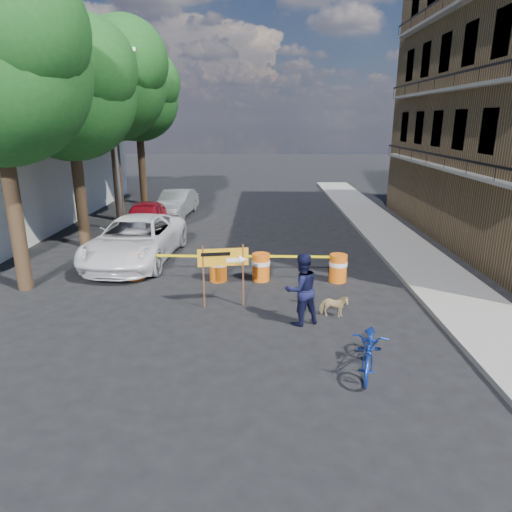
{
  "coord_description": "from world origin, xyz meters",
  "views": [
    {
      "loc": [
        0.44,
        -11.15,
        5.01
      ],
      "look_at": [
        0.32,
        1.26,
        1.3
      ],
      "focal_mm": 32.0,
      "sensor_mm": 36.0,
      "label": 1
    }
  ],
  "objects_px": {
    "barrel_far_right": "(338,267)",
    "sedan_silver": "(177,203)",
    "sedan_red": "(145,218)",
    "barrel_far_left": "(135,265)",
    "bicycle": "(372,327)",
    "suv_white": "(136,240)",
    "dog": "(334,306)",
    "detour_sign": "(229,262)",
    "barrel_mid_left": "(218,267)",
    "pedestrian": "(301,289)",
    "barrel_mid_right": "(261,266)"
  },
  "relations": [
    {
      "from": "barrel_far_left",
      "to": "dog",
      "type": "bearing_deg",
      "value": -26.15
    },
    {
      "from": "barrel_far_left",
      "to": "pedestrian",
      "type": "bearing_deg",
      "value": -33.33
    },
    {
      "from": "pedestrian",
      "to": "barrel_mid_right",
      "type": "bearing_deg",
      "value": -96.34
    },
    {
      "from": "dog",
      "to": "suv_white",
      "type": "bearing_deg",
      "value": 62.08
    },
    {
      "from": "barrel_far_right",
      "to": "sedan_silver",
      "type": "xyz_separation_m",
      "value": [
        -7.04,
        10.5,
        0.22
      ]
    },
    {
      "from": "detour_sign",
      "to": "bicycle",
      "type": "xyz_separation_m",
      "value": [
        3.11,
        -3.38,
        -0.31
      ]
    },
    {
      "from": "barrel_far_right",
      "to": "suv_white",
      "type": "height_order",
      "value": "suv_white"
    },
    {
      "from": "dog",
      "to": "sedan_red",
      "type": "height_order",
      "value": "sedan_red"
    },
    {
      "from": "detour_sign",
      "to": "barrel_mid_right",
      "type": "bearing_deg",
      "value": 58.96
    },
    {
      "from": "detour_sign",
      "to": "pedestrian",
      "type": "relative_size",
      "value": 0.95
    },
    {
      "from": "barrel_far_right",
      "to": "suv_white",
      "type": "xyz_separation_m",
      "value": [
        -7.06,
        2.16,
        0.34
      ]
    },
    {
      "from": "bicycle",
      "to": "dog",
      "type": "xyz_separation_m",
      "value": [
        -0.33,
        2.67,
        -0.68
      ]
    },
    {
      "from": "sedan_red",
      "to": "pedestrian",
      "type": "bearing_deg",
      "value": -61.95
    },
    {
      "from": "bicycle",
      "to": "dog",
      "type": "height_order",
      "value": "bicycle"
    },
    {
      "from": "barrel_mid_left",
      "to": "dog",
      "type": "bearing_deg",
      "value": -40.47
    },
    {
      "from": "bicycle",
      "to": "suv_white",
      "type": "bearing_deg",
      "value": 147.95
    },
    {
      "from": "sedan_silver",
      "to": "pedestrian",
      "type": "bearing_deg",
      "value": -61.76
    },
    {
      "from": "sedan_silver",
      "to": "barrel_far_left",
      "type": "bearing_deg",
      "value": -81.32
    },
    {
      "from": "barrel_far_right",
      "to": "suv_white",
      "type": "relative_size",
      "value": 0.16
    },
    {
      "from": "barrel_far_left",
      "to": "bicycle",
      "type": "distance_m",
      "value": 8.49
    },
    {
      "from": "barrel_mid_left",
      "to": "bicycle",
      "type": "height_order",
      "value": "bicycle"
    },
    {
      "from": "barrel_far_left",
      "to": "sedan_red",
      "type": "height_order",
      "value": "sedan_red"
    },
    {
      "from": "barrel_far_right",
      "to": "detour_sign",
      "type": "relative_size",
      "value": 0.51
    },
    {
      "from": "barrel_mid_left",
      "to": "detour_sign",
      "type": "bearing_deg",
      "value": -76.15
    },
    {
      "from": "pedestrian",
      "to": "sedan_red",
      "type": "distance_m",
      "value": 11.39
    },
    {
      "from": "barrel_mid_right",
      "to": "detour_sign",
      "type": "distance_m",
      "value": 2.46
    },
    {
      "from": "sedan_red",
      "to": "suv_white",
      "type": "bearing_deg",
      "value": -86.14
    },
    {
      "from": "barrel_mid_left",
      "to": "barrel_far_right",
      "type": "distance_m",
      "value": 3.86
    },
    {
      "from": "bicycle",
      "to": "pedestrian",
      "type": "bearing_deg",
      "value": 134.59
    },
    {
      "from": "barrel_far_left",
      "to": "barrel_mid_left",
      "type": "xyz_separation_m",
      "value": [
        2.71,
        -0.14,
        0.0
      ]
    },
    {
      "from": "barrel_far_left",
      "to": "barrel_far_right",
      "type": "bearing_deg",
      "value": -1.48
    },
    {
      "from": "barrel_far_left",
      "to": "barrel_mid_right",
      "type": "relative_size",
      "value": 1.0
    },
    {
      "from": "barrel_far_right",
      "to": "sedan_red",
      "type": "height_order",
      "value": "sedan_red"
    },
    {
      "from": "pedestrian",
      "to": "suv_white",
      "type": "relative_size",
      "value": 0.32
    },
    {
      "from": "barrel_far_left",
      "to": "barrel_mid_left",
      "type": "bearing_deg",
      "value": -2.88
    },
    {
      "from": "pedestrian",
      "to": "sedan_silver",
      "type": "relative_size",
      "value": 0.44
    },
    {
      "from": "suv_white",
      "to": "barrel_mid_right",
      "type": "bearing_deg",
      "value": -20.58
    },
    {
      "from": "barrel_far_right",
      "to": "dog",
      "type": "xyz_separation_m",
      "value": [
        -0.56,
        -2.78,
        -0.16
      ]
    },
    {
      "from": "bicycle",
      "to": "suv_white",
      "type": "xyz_separation_m",
      "value": [
        -6.83,
        7.62,
        -0.18
      ]
    },
    {
      "from": "barrel_far_left",
      "to": "bicycle",
      "type": "bearing_deg",
      "value": -41.58
    },
    {
      "from": "barrel_mid_left",
      "to": "dog",
      "type": "distance_m",
      "value": 4.34
    },
    {
      "from": "pedestrian",
      "to": "sedan_red",
      "type": "bearing_deg",
      "value": -80.13
    },
    {
      "from": "bicycle",
      "to": "sedan_red",
      "type": "xyz_separation_m",
      "value": [
        -7.5,
        11.77,
        -0.26
      ]
    },
    {
      "from": "detour_sign",
      "to": "bicycle",
      "type": "relative_size",
      "value": 0.9
    },
    {
      "from": "barrel_mid_right",
      "to": "dog",
      "type": "xyz_separation_m",
      "value": [
        1.92,
        -2.86,
        -0.16
      ]
    },
    {
      "from": "bicycle",
      "to": "barrel_mid_right",
      "type": "bearing_deg",
      "value": 128.13
    },
    {
      "from": "barrel_mid_right",
      "to": "suv_white",
      "type": "bearing_deg",
      "value": 155.57
    },
    {
      "from": "barrel_far_left",
      "to": "dog",
      "type": "height_order",
      "value": "barrel_far_left"
    },
    {
      "from": "detour_sign",
      "to": "sedan_silver",
      "type": "distance_m",
      "value": 13.12
    },
    {
      "from": "dog",
      "to": "detour_sign",
      "type": "bearing_deg",
      "value": 85.0
    }
  ]
}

